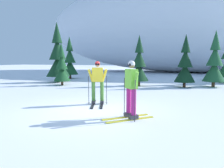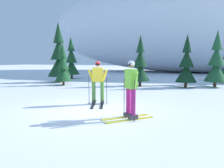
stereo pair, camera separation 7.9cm
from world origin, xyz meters
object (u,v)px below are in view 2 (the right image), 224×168
object	(u,v)px
pine_tree_right	(216,64)
skier_yellow_jacket	(98,82)
pine_tree_far_left	(71,61)
pine_tree_center_left	(63,67)
pine_tree_left	(59,57)
skier_lime_jacket	(131,89)
pine_tree_center_right	(186,65)
pine_tree_center	(140,65)

from	to	relation	value
pine_tree_right	skier_yellow_jacket	bearing A→B (deg)	-124.61
pine_tree_far_left	pine_tree_center_left	bearing A→B (deg)	-64.75
skier_yellow_jacket	pine_tree_left	distance (m)	9.20
skier_lime_jacket	pine_tree_center_right	xyz separation A→B (m)	(1.56, 8.29, 0.53)
pine_tree_far_left	pine_tree_center_right	xyz separation A→B (m)	(10.55, -2.96, -0.24)
pine_tree_center	pine_tree_center_right	distance (m)	3.04
skier_yellow_jacket	pine_tree_right	xyz separation A→B (m)	(5.18, 7.51, 0.64)
pine_tree_center_right	pine_tree_center	bearing A→B (deg)	-175.02
pine_tree_right	pine_tree_left	bearing A→B (deg)	-175.12
pine_tree_far_left	pine_tree_left	world-z (taller)	pine_tree_left
skier_lime_jacket	pine_tree_center_right	distance (m)	8.45
pine_tree_left	pine_tree_center_left	bearing A→B (deg)	-48.41
pine_tree_center_left	pine_tree_center_right	size ratio (longest dim) A/B	0.87
pine_tree_left	pine_tree_right	world-z (taller)	pine_tree_left
pine_tree_center_left	pine_tree_right	xyz separation A→B (m)	(10.12, 2.63, 0.29)
pine_tree_right	pine_tree_center	bearing A→B (deg)	-167.99
pine_tree_left	pine_tree_center_right	bearing A→B (deg)	1.28
pine_tree_left	pine_tree_center_left	distance (m)	2.32
pine_tree_center	skier_lime_jacket	bearing A→B (deg)	-79.61
pine_tree_far_left	pine_tree_right	bearing A→B (deg)	-10.00
pine_tree_left	pine_tree_center_left	size ratio (longest dim) A/B	1.59
pine_tree_center	pine_tree_right	distance (m)	4.98
pine_tree_left	pine_tree_center	xyz separation A→B (m)	(6.71, -0.05, -0.55)
pine_tree_center	pine_tree_center_right	bearing A→B (deg)	4.98
skier_lime_jacket	pine_tree_left	xyz separation A→B (m)	(-8.18, 8.07, 1.10)
skier_lime_jacket	pine_tree_far_left	bearing A→B (deg)	128.66
pine_tree_center_left	pine_tree_center	xyz separation A→B (m)	(5.25, 1.59, 0.20)
pine_tree_center_left	pine_tree_center	size ratio (longest dim) A/B	0.87
skier_yellow_jacket	pine_tree_center	xyz separation A→B (m)	(0.32, 6.48, 0.55)
skier_lime_jacket	pine_tree_center	bearing A→B (deg)	100.39
skier_lime_jacket	pine_tree_right	bearing A→B (deg)	69.45
pine_tree_center	pine_tree_center_left	bearing A→B (deg)	-163.13
skier_lime_jacket	pine_tree_center	distance (m)	8.17
pine_tree_left	pine_tree_center	bearing A→B (deg)	-0.39
pine_tree_center_right	pine_tree_far_left	bearing A→B (deg)	164.35
pine_tree_left	pine_tree_right	size ratio (longest dim) A/B	1.29
skier_lime_jacket	pine_tree_center_left	world-z (taller)	pine_tree_center_left
skier_yellow_jacket	pine_tree_right	world-z (taller)	pine_tree_right
skier_yellow_jacket	pine_tree_center_left	distance (m)	6.95
pine_tree_far_left	pine_tree_center_right	size ratio (longest dim) A/B	1.17
skier_yellow_jacket	pine_tree_far_left	world-z (taller)	pine_tree_far_left
skier_yellow_jacket	pine_tree_center_right	bearing A→B (deg)	63.62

